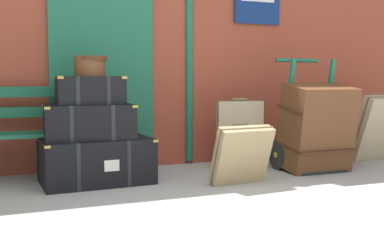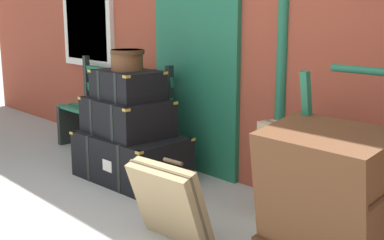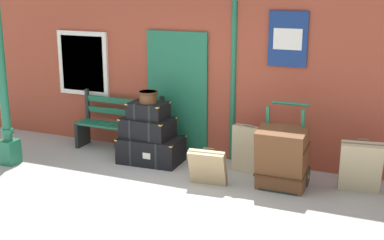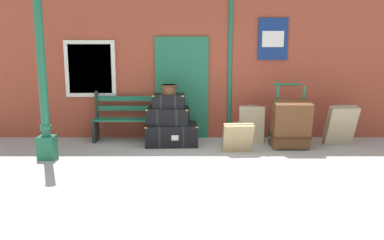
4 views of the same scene
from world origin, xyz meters
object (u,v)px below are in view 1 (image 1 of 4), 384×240
Objects in this scene: steamer_trunk_top at (90,90)px; suitcase_caramel at (240,134)px; porters_trolley at (307,144)px; steamer_trunk_base at (96,160)px; suitcase_charcoal at (376,128)px; round_hatbox at (90,65)px; suitcase_brown at (242,155)px; platform_bench at (5,135)px; steamer_trunk_middle at (89,122)px; large_brown_trunk at (317,128)px.

steamer_trunk_top is 1.73m from suitcase_caramel.
porters_trolley is (2.30, -0.15, -0.60)m from steamer_trunk_top.
steamer_trunk_base is 3.31m from suitcase_charcoal.
steamer_trunk_base is at bearing -13.56° from steamer_trunk_top.
steamer_trunk_base is at bearing 179.64° from suitcase_charcoal.
steamer_trunk_top is 2.01× the size of round_hatbox.
round_hatbox is at bearing 179.46° from suitcase_charcoal.
porters_trolley reaches higher than suitcase_charcoal.
steamer_trunk_top is at bearing 155.19° from suitcase_brown.
steamer_trunk_base is at bearing -173.36° from suitcase_caramel.
platform_bench is 1.93× the size of steamer_trunk_middle.
porters_trolley reaches higher than suitcase_brown.
platform_bench reaches higher than suitcase_caramel.
steamer_trunk_middle is 3.37m from suitcase_charcoal.
steamer_trunk_middle is 1.04× the size of suitcase_charcoal.
steamer_trunk_middle is at bearing 176.54° from porters_trolley.
porters_trolley is at bearing -3.46° from steamer_trunk_middle.
steamer_trunk_middle is 1.45m from suitcase_brown.
steamer_trunk_base is 0.90m from round_hatbox.
platform_bench is at bearing 167.76° from large_brown_trunk.
suitcase_brown reaches higher than steamer_trunk_base.
round_hatbox is at bearing -24.43° from platform_bench.
suitcase_caramel reaches higher than steamer_trunk_middle.
platform_bench reaches higher than steamer_trunk_base.
round_hatbox is (0.01, -0.00, 0.24)m from steamer_trunk_top.
steamer_trunk_base is 1.37m from suitcase_brown.
steamer_trunk_top is 1.08× the size of suitcase_brown.
steamer_trunk_top is 3.39m from suitcase_charcoal.
large_brown_trunk is at bearing -7.90° from round_hatbox.
platform_bench is at bearing 154.65° from steamer_trunk_middle.
suitcase_caramel is at bearing 6.64° from steamer_trunk_base.
suitcase_caramel is at bearing 173.05° from suitcase_charcoal.
large_brown_trunk is at bearing 14.96° from suitcase_brown.
steamer_trunk_middle is 2.34m from porters_trolley.
round_hatbox is at bearing 17.01° from steamer_trunk_middle.
steamer_trunk_base is at bearing 154.80° from suitcase_brown.
steamer_trunk_base is 1.84× the size of suitcase_brown.
suitcase_caramel is at bearing 6.08° from steamer_trunk_top.
round_hatbox is 0.54× the size of suitcase_brown.
large_brown_trunk reaches higher than steamer_trunk_middle.
steamer_trunk_middle is at bearing 179.56° from suitcase_charcoal.
platform_bench is at bearing 156.04° from steamer_trunk_base.
round_hatbox is 0.39× the size of suitcase_caramel.
large_brown_trunk is at bearing -37.11° from suitcase_caramel.
steamer_trunk_middle is 0.29m from steamer_trunk_top.
steamer_trunk_base is 1.11× the size of large_brown_trunk.
large_brown_trunk is (2.32, -0.31, -0.11)m from steamer_trunk_middle.
suitcase_caramel reaches higher than suitcase_brown.
steamer_trunk_top is at bearing -173.92° from suitcase_caramel.
platform_bench is 1.33× the size of porters_trolley.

